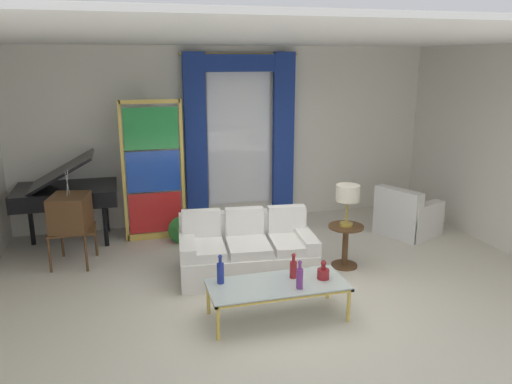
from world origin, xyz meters
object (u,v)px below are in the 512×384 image
object	(u,v)px
coffee_table	(278,286)
table_lamp_brass	(348,195)
bottle_ruby_flask	(323,273)
peacock_figurine	(183,231)
bottle_crystal_tall	(300,277)
round_side_table	(345,242)
vintage_tv	(70,214)
couch_white_long	(246,252)
grand_piano	(66,192)
bottle_blue_decanter	(293,268)
stained_glass_divider	(154,174)
bottle_amber_squat	(220,272)
armchair_white	(406,217)

from	to	relation	value
coffee_table	table_lamp_brass	distance (m)	1.85
bottle_ruby_flask	peacock_figurine	xyz separation A→B (m)	(-1.25, 2.54, -0.26)
bottle_crystal_tall	round_side_table	bearing A→B (deg)	48.50
vintage_tv	bottle_crystal_tall	bearing A→B (deg)	-43.61
couch_white_long	grand_piano	world-z (taller)	grand_piano
coffee_table	bottle_ruby_flask	xyz separation A→B (m)	(0.53, -0.01, 0.10)
bottle_blue_decanter	table_lamp_brass	world-z (taller)	table_lamp_brass
couch_white_long	stained_glass_divider	distance (m)	2.12
coffee_table	round_side_table	world-z (taller)	round_side_table
vintage_tv	peacock_figurine	world-z (taller)	vintage_tv
couch_white_long	coffee_table	xyz separation A→B (m)	(0.04, -1.25, 0.07)
bottle_blue_decanter	table_lamp_brass	bearing A→B (deg)	42.33
bottle_blue_decanter	bottle_amber_squat	world-z (taller)	bottle_amber_squat
bottle_crystal_tall	table_lamp_brass	xyz separation A→B (m)	(1.14, 1.29, 0.49)
bottle_amber_squat	peacock_figurine	bearing A→B (deg)	92.95
bottle_ruby_flask	round_side_table	xyz separation A→B (m)	(0.80, 1.13, -0.13)
bottle_amber_squat	round_side_table	distance (m)	2.15
bottle_blue_decanter	coffee_table	bearing A→B (deg)	-155.09
round_side_table	grand_piano	bearing A→B (deg)	151.48
bottle_ruby_flask	peacock_figurine	size ratio (longest dim) A/B	0.36
bottle_ruby_flask	round_side_table	size ratio (longest dim) A/B	0.37
bottle_ruby_flask	table_lamp_brass	distance (m)	1.48
vintage_tv	grand_piano	distance (m)	0.97
couch_white_long	bottle_blue_decanter	xyz separation A→B (m)	(0.25, -1.15, 0.22)
stained_glass_divider	grand_piano	bearing A→B (deg)	170.32
bottle_ruby_flask	grand_piano	size ratio (longest dim) A/B	0.15
round_side_table	coffee_table	bearing A→B (deg)	-140.02
couch_white_long	armchair_white	world-z (taller)	couch_white_long
couch_white_long	round_side_table	xyz separation A→B (m)	(1.37, -0.14, 0.05)
bottle_blue_decanter	vintage_tv	size ratio (longest dim) A/B	0.22
bottle_amber_squat	round_side_table	xyz separation A→B (m)	(1.93, 0.94, -0.19)
bottle_blue_decanter	vintage_tv	xyz separation A→B (m)	(-2.51, 2.09, 0.20)
bottle_amber_squat	stained_glass_divider	distance (m)	2.84
bottle_amber_squat	vintage_tv	bearing A→B (deg)	130.00
bottle_crystal_tall	table_lamp_brass	world-z (taller)	table_lamp_brass
bottle_amber_squat	armchair_white	world-z (taller)	armchair_white
vintage_tv	bottle_ruby_flask	bearing A→B (deg)	-37.99
round_side_table	grand_piano	size ratio (longest dim) A/B	0.40
bottle_blue_decanter	bottle_amber_squat	distance (m)	0.82
round_side_table	armchair_white	bearing A→B (deg)	31.97
stained_glass_divider	bottle_blue_decanter	bearing A→B (deg)	-65.06
armchair_white	grand_piano	size ratio (longest dim) A/B	0.72
peacock_figurine	grand_piano	xyz separation A→B (m)	(-1.70, 0.62, 0.58)
stained_glass_divider	peacock_figurine	size ratio (longest dim) A/B	3.67
couch_white_long	bottle_ruby_flask	xyz separation A→B (m)	(0.57, -1.26, 0.18)
bottle_blue_decanter	bottle_ruby_flask	bearing A→B (deg)	-19.54
coffee_table	peacock_figurine	size ratio (longest dim) A/B	2.55
bottle_blue_decanter	round_side_table	size ratio (longest dim) A/B	0.49
armchair_white	grand_piano	distance (m)	5.41
couch_white_long	armchair_white	size ratio (longest dim) A/B	1.71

